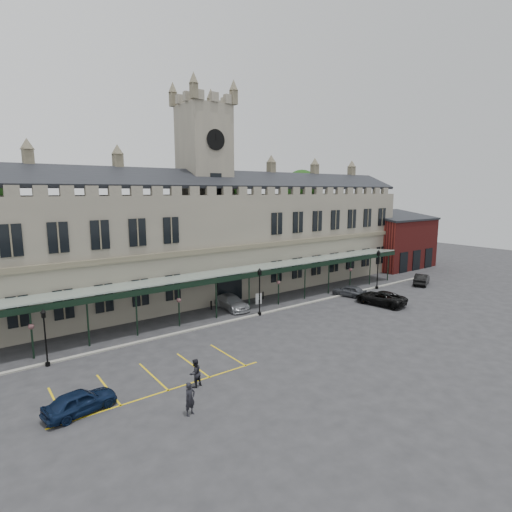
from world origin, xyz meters
TOP-DOWN VIEW (x-y plane):
  - ground at (0.00, 0.00)m, footprint 140.00×140.00m
  - station_building at (0.00, 15.91)m, footprint 60.00×10.36m
  - clock_tower at (0.00, 16.00)m, footprint 5.60×5.60m
  - canopy at (0.00, 7.46)m, footprint 50.00×4.10m
  - brick_annex at (34.00, 12.97)m, footprint 12.40×8.36m
  - kerb at (0.00, 5.50)m, footprint 60.00×0.40m
  - parking_markings at (-14.00, -1.50)m, footprint 16.00×6.00m
  - tree_behind_mid at (8.00, 25.00)m, footprint 6.00×6.00m
  - tree_behind_right at (24.00, 25.00)m, footprint 6.00×6.00m
  - lamp_post_left at (-19.41, 5.12)m, footprint 0.40×0.40m
  - lamp_post_mid at (-0.01, 5.39)m, footprint 0.46×0.46m
  - lamp_post_right at (18.76, 5.08)m, footprint 0.48×0.48m
  - traffic_cone at (12.42, 2.35)m, footprint 0.46×0.46m
  - sign_board at (2.32, 8.60)m, footprint 0.70×0.26m
  - bollard_left at (-2.95, 9.98)m, footprint 0.17×0.17m
  - bollard_right at (4.04, 10.01)m, footprint 0.15×0.15m
  - car_left_a at (-19.06, -2.80)m, footprint 4.23×2.34m
  - car_taxi at (-1.07, 8.98)m, footprint 2.36×5.22m
  - car_van at (13.00, 0.38)m, footprint 3.40×5.85m
  - car_right_a at (13.00, 4.78)m, footprint 2.74×4.30m
  - car_right_b at (25.47, 2.91)m, footprint 4.72×3.22m
  - person_a at (-14.17, -6.72)m, footprint 0.79×0.62m
  - person_b at (-12.39, -3.99)m, footprint 1.06×0.92m

SIDE VIEW (x-z plane):
  - ground at x=0.00m, z-range 0.00..0.00m
  - parking_markings at x=-14.00m, z-range -0.01..0.01m
  - kerb at x=0.00m, z-range 0.00..0.12m
  - traffic_cone at x=12.42m, z-range -0.01..0.73m
  - bollard_right at x=4.04m, z-range 0.00..0.86m
  - bollard_left at x=-2.95m, z-range 0.00..0.94m
  - sign_board at x=2.32m, z-range -0.01..1.22m
  - car_left_a at x=-19.06m, z-range 0.00..1.36m
  - car_right_a at x=13.00m, z-range 0.00..1.36m
  - car_right_b at x=25.47m, z-range 0.00..1.47m
  - car_taxi at x=-1.07m, z-range 0.00..1.48m
  - car_van at x=13.00m, z-range 0.00..1.53m
  - person_b at x=-12.39m, z-range 0.00..1.85m
  - person_a at x=-14.17m, z-range 0.00..1.91m
  - canopy at x=0.00m, z-range 0.25..4.55m
  - lamp_post_left at x=-19.41m, z-range 0.40..4.66m
  - lamp_post_mid at x=-0.01m, z-range 0.45..5.34m
  - lamp_post_right at x=18.76m, z-range 0.47..5.56m
  - brick_annex at x=34.00m, z-range -0.46..8.77m
  - station_building at x=0.00m, z-range -2.18..15.12m
  - tree_behind_mid at x=8.00m, z-range 4.81..20.81m
  - tree_behind_right at x=24.00m, z-range 4.81..20.81m
  - clock_tower at x=0.00m, z-range 0.71..25.51m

